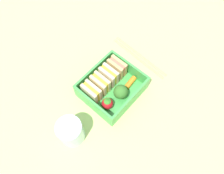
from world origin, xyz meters
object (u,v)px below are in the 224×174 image
sandwich_center_left (100,84)px  sandwich_center_right (117,67)px  carrot_stick_far_left (130,82)px  drinking_glass (71,132)px  sandwich_left (92,92)px  chopstick_pair (139,57)px  strawberry_far_left (107,103)px  broccoli_floret (122,91)px  sandwich_center (109,75)px

sandwich_center_left → sandwich_center_right: (6.74, 0.00, 0.00)cm
carrot_stick_far_left → drinking_glass: 20.84cm
sandwich_left → chopstick_pair: size_ratio=0.27×
drinking_glass → sandwich_left: bearing=18.3°
sandwich_left → drinking_glass: 11.45cm
sandwich_center_left → strawberry_far_left: (-2.72, -4.96, -0.86)cm
sandwich_left → drinking_glass: (-10.87, -3.59, 0.11)cm
sandwich_left → carrot_stick_far_left: sandwich_left is taller
broccoli_floret → chopstick_pair: bearing=17.9°
sandwich_center_right → broccoli_floret: 7.45cm
drinking_glass → sandwich_center_right: bearing=9.7°
sandwich_left → sandwich_center_left: same height
sandwich_center → chopstick_pair: 12.92cm
carrot_stick_far_left → sandwich_center_right: bearing=86.7°
sandwich_center_right → broccoli_floret: (-4.77, -5.72, 0.12)cm
sandwich_center_left → sandwich_center_right: bearing=0.0°
sandwich_center_right → broccoli_floret: sandwich_center_right is taller
sandwich_center → broccoli_floret: size_ratio=1.14×
drinking_glass → strawberry_far_left: bearing=-6.8°
sandwich_center_left → broccoli_floret: sandwich_center_left is taller
sandwich_center_left → broccoli_floret: size_ratio=1.14×
broccoli_floret → chopstick_pair: (13.81, 4.46, -3.49)cm
sandwich_center_left → drinking_glass: size_ratio=0.69×
chopstick_pair → sandwich_center: bearing=174.2°
sandwich_center_left → strawberry_far_left: bearing=-118.7°
sandwich_center → carrot_stick_far_left: sandwich_center is taller
sandwich_center → broccoli_floret: sandwich_center is taller
sandwich_left → sandwich_center: bearing=0.0°
sandwich_center_right → chopstick_pair: sandwich_center_right is taller
broccoli_floret → sandwich_center_right: bearing=50.2°
strawberry_far_left → drinking_glass: 11.64cm
sandwich_center → strawberry_far_left: sandwich_center is taller
broccoli_floret → drinking_glass: bearing=172.5°
carrot_stick_far_left → chopstick_pair: carrot_stick_far_left is taller
drinking_glass → broccoli_floret: bearing=-7.5°
sandwich_center → sandwich_center_right: (3.37, 0.00, 0.00)cm
sandwich_left → strawberry_far_left: sandwich_left is taller
sandwich_center_left → sandwich_center: same height
sandwich_center_right → carrot_stick_far_left: (-0.30, -5.28, -1.78)cm
sandwich_center_left → carrot_stick_far_left: size_ratio=1.35×
sandwich_center_left → sandwich_center: size_ratio=1.00×
strawberry_far_left → drinking_glass: size_ratio=0.48×
strawberry_far_left → carrot_stick_far_left: (9.16, -0.31, -0.92)cm
sandwich_center → carrot_stick_far_left: 6.36cm
broccoli_floret → drinking_glass: (-16.22, 2.14, -0.01)cm
drinking_glass → sandwich_center: bearing=11.5°
sandwich_center_left → broccoli_floret: 6.06cm
strawberry_far_left → chopstick_pair: bearing=11.3°
carrot_stick_far_left → sandwich_left: bearing=151.7°
chopstick_pair → strawberry_far_left: bearing=-168.7°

